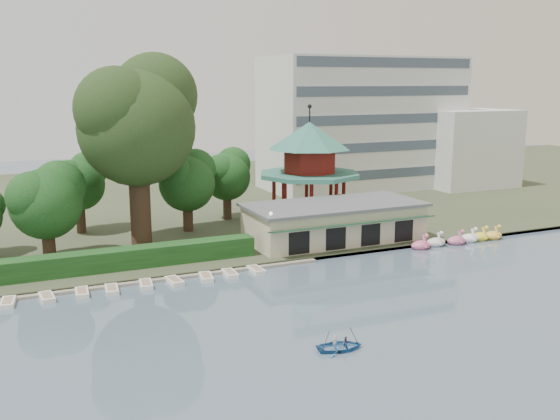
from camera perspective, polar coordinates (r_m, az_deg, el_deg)
ground_plane at (r=43.38m, az=7.37°, el=-11.16°), size 220.00×220.00×0.00m
shore at (r=90.10m, az=-9.97°, el=0.91°), size 220.00×70.00×0.40m
embankment at (r=57.91m, az=-1.53°, el=-5.00°), size 220.00×0.60×0.30m
dock at (r=54.62m, az=-13.29°, el=-6.39°), size 34.00×1.60×0.24m
boathouse at (r=65.63m, az=4.99°, el=-1.03°), size 18.60×9.39×3.90m
pavilion at (r=74.42m, az=2.68°, el=4.51°), size 12.40×12.40×13.50m
office_building at (r=99.14m, az=9.06°, el=7.48°), size 38.00×18.00×20.00m
hedge at (r=57.00m, az=-16.94°, el=-4.58°), size 30.00×2.00×1.80m
lamp_post at (r=59.17m, az=-0.84°, el=-1.43°), size 0.36×0.36×4.28m
big_tree at (r=63.50m, az=-12.91°, el=8.23°), size 12.69×11.82×19.28m
small_trees at (r=66.16m, az=-17.22°, el=1.78°), size 39.39×16.26×9.18m
swan_boats at (r=68.54m, az=16.14°, el=-2.61°), size 11.77×2.13×1.92m
moored_rowboats at (r=53.02m, az=-15.12°, el=-6.97°), size 27.10×2.64×0.36m
rowboat_with_passengers at (r=40.72m, az=5.54°, el=-12.02°), size 4.63×3.62×2.01m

